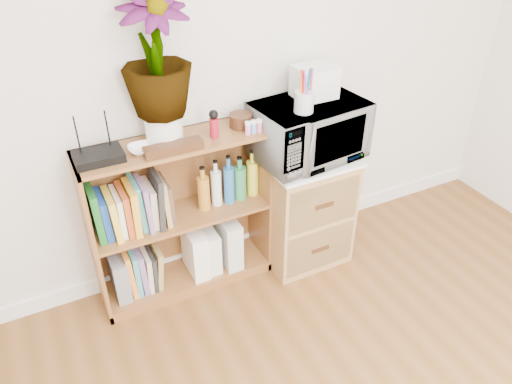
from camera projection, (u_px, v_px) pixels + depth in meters
skirting_board at (230, 244)px, 3.25m from camera, size 4.00×0.02×0.10m
bookshelf at (181, 218)px, 2.78m from camera, size 1.00×0.30×0.95m
wicker_unit at (302, 208)px, 3.07m from camera, size 0.50×0.45×0.70m
microwave at (308, 131)px, 2.77m from camera, size 0.64×0.47×0.33m
pen_cup at (304, 102)px, 2.56m from camera, size 0.10×0.10×0.11m
small_appliance at (315, 82)px, 2.71m from camera, size 0.22×0.18×0.17m
router at (99, 157)px, 2.35m from camera, size 0.23×0.16×0.04m
white_bowl at (142, 149)px, 2.42m from camera, size 0.13×0.13×0.03m
plant_pot at (164, 128)px, 2.48m from camera, size 0.18×0.18×0.16m
potted_plant at (155, 54)px, 2.27m from camera, size 0.33×0.33×0.59m
trinket_box at (173, 148)px, 2.42m from camera, size 0.29×0.07×0.05m
kokeshi_doll at (214, 128)px, 2.54m from camera, size 0.05×0.05×0.10m
wooden_bowl at (241, 120)px, 2.65m from camera, size 0.12×0.12×0.07m
paint_jars at (254, 129)px, 2.59m from camera, size 0.10×0.04×0.05m
file_box at (119, 275)px, 2.79m from camera, size 0.08×0.21×0.27m
magazine_holder_left at (195, 250)px, 2.94m from camera, size 0.10×0.24×0.30m
magazine_holder_mid at (209, 248)px, 2.98m from camera, size 0.09×0.22×0.27m
magazine_holder_right at (227, 239)px, 3.01m from camera, size 0.10×0.25×0.32m
cookbooks at (132, 207)px, 2.60m from camera, size 0.42×0.20×0.30m
liquor_bottles at (237, 178)px, 2.82m from camera, size 0.46×0.07×0.30m
lower_books at (142, 268)px, 2.84m from camera, size 0.21×0.19×0.29m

